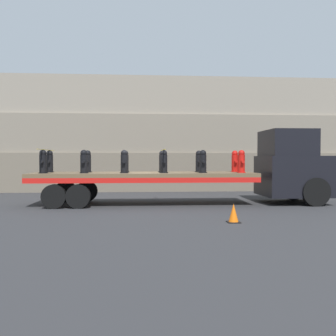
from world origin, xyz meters
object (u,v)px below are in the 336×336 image
object	(u,v)px
fire_hydrant_black_far_3	(162,161)
fire_hydrant_red_far_5	(235,161)
fire_hydrant_black_near_0	(43,162)
fire_hydrant_black_far_4	(199,161)
flatbed_trailer	(129,179)
fire_hydrant_red_near_5	(241,162)
fire_hydrant_black_near_2	(124,162)
fire_hydrant_black_near_4	(203,162)
truck_cab	(294,167)
fire_hydrant_black_far_1	(88,162)
fire_hydrant_black_far_2	(125,162)
fire_hydrant_black_near_1	(84,162)
traffic_cone	(234,213)
fire_hydrant_black_far_0	(50,162)
fire_hydrant_black_near_3	(164,162)

from	to	relation	value
fire_hydrant_black_far_3	fire_hydrant_red_far_5	bearing A→B (deg)	0.00
fire_hydrant_black_near_0	fire_hydrant_black_far_4	xyz separation A→B (m)	(6.37, 1.08, 0.00)
flatbed_trailer	fire_hydrant_black_far_4	size ratio (longest dim) A/B	9.83
flatbed_trailer	fire_hydrant_red_near_5	distance (m)	4.69
fire_hydrant_black_near_2	fire_hydrant_black_near_4	bearing A→B (deg)	0.00
truck_cab	fire_hydrant_black_far_1	bearing A→B (deg)	176.48
fire_hydrant_black_far_2	fire_hydrant_black_far_4	xyz separation A→B (m)	(3.18, 0.00, 0.00)
fire_hydrant_black_far_4	fire_hydrant_black_near_1	bearing A→B (deg)	-167.23
fire_hydrant_black_far_2	fire_hydrant_black_near_1	bearing A→B (deg)	-145.78
fire_hydrant_black_far_3	fire_hydrant_black_near_4	world-z (taller)	same
fire_hydrant_black_near_1	fire_hydrant_black_far_2	world-z (taller)	same
flatbed_trailer	fire_hydrant_black_far_1	xyz separation A→B (m)	(-1.77, 0.54, 0.71)
fire_hydrant_black_near_2	fire_hydrant_red_near_5	distance (m)	4.78
fire_hydrant_black_far_4	traffic_cone	distance (m)	5.43
fire_hydrant_black_far_0	fire_hydrant_black_far_1	world-z (taller)	same
fire_hydrant_black_near_3	fire_hydrant_black_far_3	xyz separation A→B (m)	(0.00, 1.08, 0.00)
traffic_cone	fire_hydrant_black_near_4	bearing A→B (deg)	93.27
truck_cab	fire_hydrant_black_far_1	world-z (taller)	truck_cab
fire_hydrant_black_far_4	flatbed_trailer	bearing A→B (deg)	-169.81
fire_hydrant_black_far_0	traffic_cone	xyz separation A→B (m)	(6.60, -5.21, -1.51)
fire_hydrant_black_near_4	fire_hydrant_black_near_3	bearing A→B (deg)	180.00
flatbed_trailer	fire_hydrant_black_near_3	size ratio (longest dim) A/B	9.83
fire_hydrant_black_near_2	fire_hydrant_black_far_4	world-z (taller)	same
fire_hydrant_black_near_0	fire_hydrant_red_far_5	distance (m)	8.04
fire_hydrant_black_near_0	fire_hydrant_black_near_4	bearing A→B (deg)	0.00
fire_hydrant_black_far_1	fire_hydrant_black_far_2	size ratio (longest dim) A/B	1.00
fire_hydrant_black_near_2	traffic_cone	bearing A→B (deg)	-50.33
fire_hydrant_black_near_3	fire_hydrant_black_far_3	bearing A→B (deg)	90.00
flatbed_trailer	fire_hydrant_black_near_3	xyz separation A→B (m)	(1.42, -0.54, 0.71)
flatbed_trailer	fire_hydrant_black_near_4	world-z (taller)	fire_hydrant_black_near_4
fire_hydrant_black_near_3	fire_hydrant_black_far_4	world-z (taller)	same
fire_hydrant_black_near_1	traffic_cone	bearing A→B (deg)	-39.45
truck_cab	traffic_cone	xyz separation A→B (m)	(-3.79, -4.67, -1.26)
flatbed_trailer	fire_hydrant_black_near_1	distance (m)	1.98
fire_hydrant_black_far_1	fire_hydrant_black_near_2	world-z (taller)	same
fire_hydrant_black_near_1	fire_hydrant_red_far_5	world-z (taller)	same
fire_hydrant_black_far_3	fire_hydrant_black_near_4	xyz separation A→B (m)	(1.59, -1.08, 0.00)
fire_hydrant_black_far_2	fire_hydrant_red_far_5	size ratio (longest dim) A/B	1.00
fire_hydrant_black_near_4	fire_hydrant_black_far_4	bearing A→B (deg)	90.00
fire_hydrant_black_far_1	fire_hydrant_red_far_5	world-z (taller)	same
fire_hydrant_black_far_0	fire_hydrant_red_far_5	distance (m)	7.96
fire_hydrant_black_near_3	fire_hydrant_black_far_4	bearing A→B (deg)	34.22
fire_hydrant_black_far_2	fire_hydrant_red_near_5	distance (m)	4.90
fire_hydrant_black_near_3	traffic_cone	distance (m)	4.76
fire_hydrant_black_far_0	fire_hydrant_black_far_3	bearing A→B (deg)	0.00
fire_hydrant_black_near_0	fire_hydrant_black_near_4	world-z (taller)	same
fire_hydrant_black_near_0	fire_hydrant_black_far_4	world-z (taller)	same
fire_hydrant_black_near_3	traffic_cone	size ratio (longest dim) A/B	1.66
fire_hydrant_black_near_4	fire_hydrant_red_far_5	bearing A→B (deg)	34.22
fire_hydrant_black_far_4	fire_hydrant_black_far_3	bearing A→B (deg)	180.00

